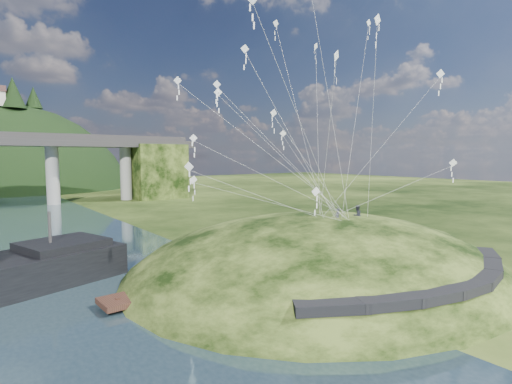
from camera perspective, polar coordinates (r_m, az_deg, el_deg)
ground at (r=30.29m, az=0.87°, el=-14.57°), size 320.00×320.00×0.00m
grass_hill at (r=37.28m, az=8.88°, el=-13.23°), size 36.00×32.00×13.00m
footpath at (r=29.25m, az=25.37°, el=-11.51°), size 22.29×5.84×0.83m
wooden_dock at (r=31.91m, az=-7.59°, el=-12.65°), size 15.58×2.93×1.11m
kite_flyers at (r=36.75m, az=13.74°, el=-1.92°), size 3.58×0.76×1.89m
kite_swarm at (r=35.40m, az=4.62°, el=14.50°), size 21.44×16.47×21.04m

